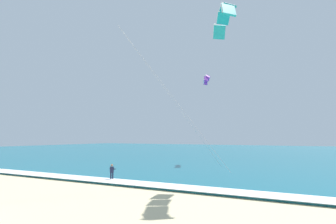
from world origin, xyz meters
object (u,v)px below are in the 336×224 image
surfboard (112,181)px  kite_distant (207,78)px  kitesurfer (112,172)px  kite_primary (224,16)px

surfboard → kite_distant: (0.97, 24.20, 14.43)m
kitesurfer → kite_primary: (10.15, 5.09, 15.85)m
surfboard → kite_primary: (10.14, 5.11, 16.77)m
kite_primary → surfboard: bearing=-153.3°
surfboard → kite_primary: kite_primary is taller
kitesurfer → kite_distant: size_ratio=0.44×
kitesurfer → kite_distant: kite_distant is taller
surfboard → kitesurfer: 0.91m
kite_primary → kite_distant: 21.31m
kite_primary → kite_distant: (-9.17, 19.09, -2.33)m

